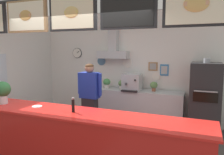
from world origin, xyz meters
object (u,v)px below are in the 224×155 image
object	(u,v)px
potted_oregano	(122,84)
espresso_machine	(132,82)
pizza_oven	(205,100)
potted_rosemary	(154,86)
shop_worker	(90,98)
potted_basil	(107,83)
basil_vase	(3,91)
pepper_grinder	(73,105)
condiment_plate	(37,106)

from	to	relation	value
potted_oregano	espresso_machine	bearing A→B (deg)	-3.93
pizza_oven	espresso_machine	size ratio (longest dim) A/B	3.45
pizza_oven	potted_oregano	size ratio (longest dim) A/B	7.21
pizza_oven	potted_rosemary	bearing A→B (deg)	168.45
pizza_oven	shop_worker	size ratio (longest dim) A/B	1.07
pizza_oven	espresso_machine	distance (m)	1.78
potted_basil	potted_rosemary	bearing A→B (deg)	1.08
espresso_machine	basil_vase	xyz separation A→B (m)	(-1.54, -2.66, 0.13)
espresso_machine	potted_basil	xyz separation A→B (m)	(-0.73, 0.03, -0.06)
pizza_oven	basil_vase	distance (m)	4.14
potted_oregano	potted_rosemary	world-z (taller)	potted_oregano
pizza_oven	basil_vase	size ratio (longest dim) A/B	4.52
basil_vase	potted_rosemary	bearing A→B (deg)	52.49
espresso_machine	basil_vase	bearing A→B (deg)	-120.02
espresso_machine	potted_basil	size ratio (longest dim) A/B	1.95
potted_rosemary	potted_basil	distance (m)	1.28
pizza_oven	espresso_machine	world-z (taller)	pizza_oven
potted_oregano	pepper_grinder	xyz separation A→B (m)	(0.17, -2.68, 0.09)
potted_oregano	pepper_grinder	size ratio (longest dim) A/B	1.06
pepper_grinder	condiment_plate	world-z (taller)	pepper_grinder
espresso_machine	pepper_grinder	size ratio (longest dim) A/B	2.21
potted_basil	potted_oregano	bearing A→B (deg)	-1.82
potted_oregano	pizza_oven	bearing A→B (deg)	-5.79
espresso_machine	potted_rosemary	size ratio (longest dim) A/B	2.10
potted_basil	condiment_plate	xyz separation A→B (m)	(-0.11, -2.65, -0.02)
condiment_plate	shop_worker	bearing A→B (deg)	79.73
espresso_machine	potted_basil	bearing A→B (deg)	177.33
pizza_oven	espresso_machine	xyz separation A→B (m)	(-1.75, 0.19, 0.28)
potted_oregano	basil_vase	bearing A→B (deg)	-114.90
potted_basil	pepper_grinder	size ratio (longest dim) A/B	1.13
potted_rosemary	potted_basil	world-z (taller)	potted_basil
potted_oregano	potted_basil	xyz separation A→B (m)	(-0.44, 0.01, 0.01)
shop_worker	pepper_grinder	xyz separation A→B (m)	(0.47, -1.42, 0.24)
espresso_machine	pepper_grinder	bearing A→B (deg)	-92.63
espresso_machine	condiment_plate	bearing A→B (deg)	-107.80
espresso_machine	potted_oregano	size ratio (longest dim) A/B	2.09
potted_oregano	potted_rosemary	bearing A→B (deg)	2.59
potted_rosemary	condiment_plate	world-z (taller)	potted_rosemary
potted_basil	condiment_plate	world-z (taller)	potted_basil
potted_oregano	potted_basil	size ratio (longest dim) A/B	0.94
potted_oregano	condiment_plate	distance (m)	2.70
espresso_machine	basil_vase	world-z (taller)	basil_vase
potted_oregano	basil_vase	size ratio (longest dim) A/B	0.63
potted_rosemary	potted_basil	xyz separation A→B (m)	(-1.28, -0.02, 0.00)
potted_oregano	pepper_grinder	bearing A→B (deg)	-86.33
shop_worker	potted_basil	xyz separation A→B (m)	(-0.14, 1.27, 0.16)
basil_vase	potted_oregano	bearing A→B (deg)	65.10
shop_worker	pizza_oven	bearing A→B (deg)	-154.92
shop_worker	potted_oregano	xyz separation A→B (m)	(0.30, 1.25, 0.15)
basil_vase	espresso_machine	bearing A→B (deg)	59.98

